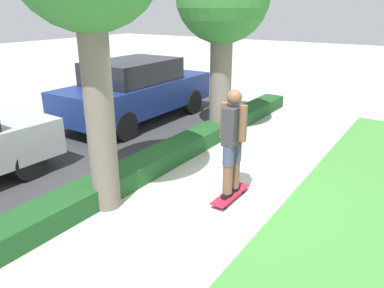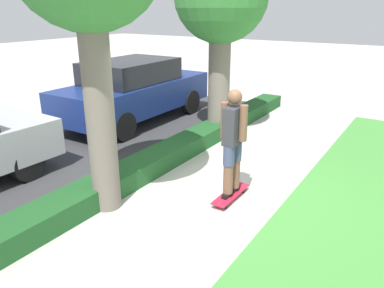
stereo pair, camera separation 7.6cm
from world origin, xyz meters
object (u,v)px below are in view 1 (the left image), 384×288
Objects in this scene: skateboard at (231,195)px; parked_car_middle at (136,90)px; skater_person at (233,141)px; tree_mid at (223,1)px.

skateboard is 5.13m from parked_car_middle.
skater_person is 0.37× the size of parked_car_middle.
tree_mid is (2.87, 1.85, 2.10)m from skater_person.
skateboard is 0.95m from skater_person.
parked_car_middle is at bearing 58.93° from skater_person.
parked_car_middle reaches higher than skateboard.
skateboard is at bearing -147.16° from tree_mid.
skater_person is at bearing -121.74° from parked_car_middle.
skateboard is at bearing -101.31° from skater_person.
skateboard is 0.20× the size of parked_car_middle.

